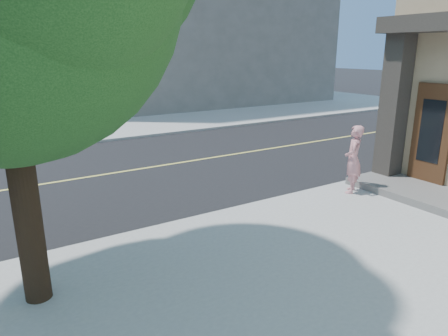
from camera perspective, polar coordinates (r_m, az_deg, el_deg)
sidewalk_ne at (r=32.01m, az=-7.18°, el=9.64°), size 29.00×25.00×0.12m
filler_ne at (r=32.67m, az=-7.19°, el=22.18°), size 18.00×16.00×14.00m
man_on_phone at (r=10.68m, az=17.68°, el=1.16°), size 0.75×0.70×1.72m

